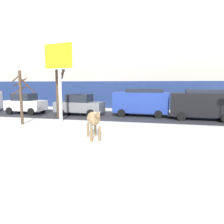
{
  "coord_description": "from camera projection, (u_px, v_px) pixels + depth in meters",
  "views": [
    {
      "loc": [
        2.3,
        -9.76,
        2.71
      ],
      "look_at": [
        -0.47,
        1.97,
        1.1
      ],
      "focal_mm": 33.75,
      "sensor_mm": 36.0,
      "label": 1
    }
  ],
  "objects": [
    {
      "name": "car_grey_sedan",
      "position": [
        79.0,
        105.0,
        18.39
      ],
      "size": [
        4.26,
        2.11,
        1.84
      ],
      "color": "slate",
      "rests_on": "ground"
    },
    {
      "name": "car_white_hatchback",
      "position": [
        26.0,
        104.0,
        19.33
      ],
      "size": [
        3.56,
        2.03,
        1.86
      ],
      "color": "white",
      "rests_on": "ground"
    },
    {
      "name": "building_facade",
      "position": [
        142.0,
        50.0,
        23.71
      ],
      "size": [
        44.0,
        6.1,
        13.0
      ],
      "color": "beige",
      "rests_on": "ground"
    },
    {
      "name": "ground_plane",
      "position": [
        112.0,
        140.0,
        10.3
      ],
      "size": [
        120.0,
        120.0,
        0.0
      ],
      "primitive_type": "plane",
      "color": "white"
    },
    {
      "name": "road_strip",
      "position": [
        133.0,
        116.0,
        17.74
      ],
      "size": [
        60.0,
        5.6,
        0.01
      ],
      "primitive_type": "cube",
      "color": "#333338",
      "rests_on": "ground"
    },
    {
      "name": "bare_tree_left_lot",
      "position": [
        21.0,
        95.0,
        14.06
      ],
      "size": [
        1.53,
        1.52,
        3.6
      ],
      "color": "#4C3828",
      "rests_on": "ground"
    },
    {
      "name": "pedestrian_by_cars",
      "position": [
        92.0,
        102.0,
        21.17
      ],
      "size": [
        0.36,
        0.24,
        1.73
      ],
      "color": "#282833",
      "rests_on": "ground"
    },
    {
      "name": "cow_tan",
      "position": [
        94.0,
        119.0,
        10.29
      ],
      "size": [
        1.3,
        1.85,
        1.54
      ],
      "color": "tan",
      "rests_on": "ground"
    },
    {
      "name": "car_blue_van",
      "position": [
        142.0,
        101.0,
        17.82
      ],
      "size": [
        4.67,
        2.26,
        2.32
      ],
      "color": "#233D9E",
      "rests_on": "ground"
    },
    {
      "name": "billboard",
      "position": [
        59.0,
        61.0,
        14.74
      ],
      "size": [
        2.51,
        0.72,
        5.56
      ],
      "color": "silver",
      "rests_on": "ground"
    },
    {
      "name": "car_black_van",
      "position": [
        202.0,
        103.0,
        15.96
      ],
      "size": [
        4.67,
        2.26,
        2.32
      ],
      "color": "black",
      "rests_on": "ground"
    },
    {
      "name": "bare_tree_right_lot",
      "position": [
        58.0,
        88.0,
        16.91
      ],
      "size": [
        0.94,
        0.99,
        4.3
      ],
      "color": "#4C3828",
      "rests_on": "ground"
    }
  ]
}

